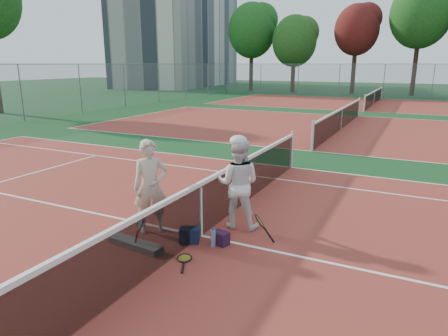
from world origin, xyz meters
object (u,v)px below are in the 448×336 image
at_px(apartment_block, 180,30).
at_px(racket_spare, 185,258).
at_px(water_bottle, 213,238).
at_px(net_main, 201,209).
at_px(racket_red, 141,231).
at_px(player_a, 151,187).
at_px(sports_bag_purple, 220,238).
at_px(racket_black_held, 259,229).
at_px(sports_bag_navy, 189,235).
at_px(player_b, 238,184).

bearing_deg(apartment_block, racket_spare, -57.86).
distance_m(apartment_block, water_bottle, 53.12).
xyz_separation_m(net_main, racket_red, (-0.69, -0.83, -0.22)).
height_order(net_main, player_a, player_a).
xyz_separation_m(apartment_block, sports_bag_purple, (28.47, -44.15, -7.39)).
distance_m(player_a, sports_bag_purple, 1.58).
height_order(racket_black_held, sports_bag_purple, racket_black_held).
distance_m(net_main, sports_bag_navy, 0.49).
xyz_separation_m(apartment_block, player_b, (28.41, -43.30, -6.65)).
relative_size(racket_black_held, water_bottle, 1.71).
xyz_separation_m(player_b, racket_black_held, (0.63, -0.48, -0.60)).
bearing_deg(racket_red, net_main, -3.93).
bearing_deg(racket_spare, net_main, -14.51).
distance_m(sports_bag_navy, water_bottle, 0.45).
height_order(racket_red, sports_bag_navy, racket_red).
height_order(apartment_block, water_bottle, apartment_block).
distance_m(net_main, racket_spare, 1.03).
bearing_deg(player_b, racket_spare, 68.46).
relative_size(sports_bag_navy, sports_bag_purple, 1.19).
bearing_deg(racket_black_held, player_b, -61.75).
distance_m(sports_bag_purple, water_bottle, 0.16).
xyz_separation_m(player_b, racket_red, (-1.10, -1.52, -0.56)).
bearing_deg(net_main, racket_spare, -77.42).
relative_size(apartment_block, player_a, 12.76).
distance_m(player_b, racket_spare, 1.80).
bearing_deg(sports_bag_purple, apartment_block, 122.82).
height_order(racket_black_held, water_bottle, racket_black_held).
relative_size(sports_bag_purple, water_bottle, 0.93).
bearing_deg(racket_spare, racket_red, 59.27).
distance_m(racket_red, racket_black_held, 2.02).
relative_size(racket_red, racket_black_held, 1.13).
height_order(player_a, player_b, player_a).
height_order(racket_red, water_bottle, racket_red).
xyz_separation_m(player_b, sports_bag_navy, (-0.47, -1.01, -0.72)).
bearing_deg(racket_spare, apartment_block, 5.04).
distance_m(player_a, racket_black_held, 2.09).
distance_m(racket_black_held, water_bottle, 0.82).
xyz_separation_m(apartment_block, racket_black_held, (29.04, -43.79, -7.24)).
relative_size(player_b, water_bottle, 5.69).
relative_size(net_main, player_b, 6.44).
xyz_separation_m(racket_red, racket_black_held, (1.73, 1.04, -0.03)).
distance_m(player_b, sports_bag_purple, 1.13).
relative_size(player_a, water_bottle, 5.75).
xyz_separation_m(net_main, sports_bag_navy, (-0.05, -0.31, -0.38)).
distance_m(apartment_block, player_a, 52.25).
bearing_deg(racket_black_held, player_a, -12.38).
bearing_deg(racket_spare, racket_black_held, -64.63).
bearing_deg(apartment_block, sports_bag_purple, -57.18).
xyz_separation_m(racket_black_held, sports_bag_purple, (-0.57, -0.36, -0.14)).
relative_size(apartment_block, racket_red, 37.83).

